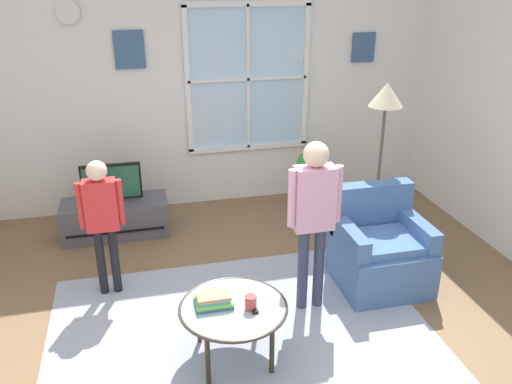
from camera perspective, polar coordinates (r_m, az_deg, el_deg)
name	(u,v)px	position (r m, az deg, el deg)	size (l,w,h in m)	color
ground_plane	(257,346)	(4.18, 0.11, -16.41)	(6.05, 6.15, 0.02)	brown
back_wall	(201,78)	(6.12, -6.04, 12.18)	(5.45, 0.17, 3.00)	silver
area_rug	(242,334)	(4.27, -1.53, -15.16)	(2.99, 2.24, 0.01)	#999EAD
tv_stand	(116,218)	(5.81, -15.00, -2.72)	(1.10, 0.47, 0.39)	#4C4C51
television	(111,182)	(5.65, -15.42, 1.02)	(0.61, 0.08, 0.42)	#4C4C4C
armchair	(379,250)	(4.85, 13.24, -6.18)	(0.76, 0.74, 0.87)	#476B9E
coffee_table	(233,310)	(3.82, -2.47, -12.66)	(0.78, 0.78, 0.45)	#99B2B7
book_stack	(214,300)	(3.81, -4.64, -11.62)	(0.27, 0.19, 0.09)	teal
cup	(251,303)	(3.75, -0.58, -11.93)	(0.08, 0.08, 0.11)	#BF3F3F
remote_near_books	(253,307)	(3.78, -0.35, -12.43)	(0.04, 0.14, 0.02)	black
person_red_shirt	(102,213)	(4.56, -16.40, -2.21)	(0.37, 0.17, 1.23)	black
person_pink_shirt	(314,208)	(4.15, 6.29, -1.75)	(0.44, 0.20, 1.46)	#333851
potted_plant_by_window	(312,173)	(6.15, 6.11, 2.09)	(0.37, 0.37, 0.74)	#9E6B4C
floor_lamp	(385,112)	(5.11, 13.81, 8.42)	(0.32, 0.32, 1.68)	black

